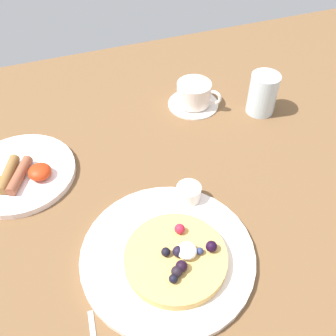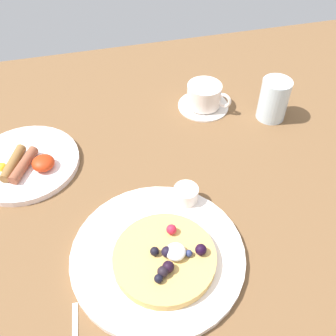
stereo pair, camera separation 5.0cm
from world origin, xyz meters
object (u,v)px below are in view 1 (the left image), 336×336
pancake_plate (168,255)px  water_glass (263,94)px  coffee_cup (194,93)px  syrup_ramekin (189,192)px  breakfast_plate (20,173)px  coffee_saucer (193,103)px

pancake_plate → water_glass: size_ratio=2.99×
coffee_cup → water_glass: (14.20, -7.56, 1.37)cm
pancake_plate → water_glass: (34.79, 30.67, 4.30)cm
syrup_ramekin → breakfast_plate: size_ratio=0.21×
syrup_ramekin → coffee_saucer: size_ratio=0.38×
coffee_cup → pancake_plate: bearing=-118.3°
pancake_plate → coffee_cup: 43.52cm
water_glass → coffee_cup: bearing=152.0°
syrup_ramekin → breakfast_plate: 35.00cm
coffee_saucer → water_glass: size_ratio=1.25×
coffee_cup → breakfast_plate: bearing=-166.8°
water_glass → pancake_plate: bearing=-138.6°
breakfast_plate → coffee_saucer: size_ratio=1.81×
water_glass → coffee_saucer: bearing=151.8°
pancake_plate → breakfast_plate: 35.81cm
pancake_plate → syrup_ramekin: 12.98cm
pancake_plate → syrup_ramekin: bearing=52.3°
pancake_plate → coffee_saucer: size_ratio=2.39×
syrup_ramekin → breakfast_plate: bearing=148.8°
breakfast_plate → coffee_cup: coffee_cup is taller
pancake_plate → coffee_saucer: (20.49, 38.33, -0.26)cm
water_glass → breakfast_plate: bearing=-177.5°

